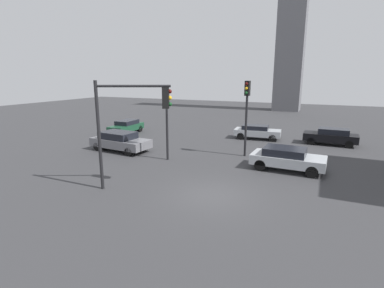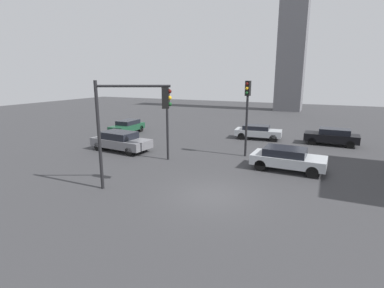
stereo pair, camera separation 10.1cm
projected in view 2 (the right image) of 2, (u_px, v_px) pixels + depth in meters
name	position (u px, v px, depth m)	size (l,w,h in m)	color
ground_plane	(212.00, 195.00, 14.09)	(102.72, 102.72, 0.00)	#38383A
traffic_light_0	(167.00, 111.00, 19.33)	(0.45, 0.48, 4.76)	black
traffic_light_1	(131.00, 113.00, 14.10)	(3.32, 1.68, 5.37)	black
traffic_light_2	(247.00, 105.00, 20.13)	(0.36, 0.48, 5.24)	black
car_1	(127.00, 126.00, 28.98)	(1.72, 4.02, 1.31)	#19472D
car_2	(258.00, 132.00, 26.43)	(4.16, 2.02, 1.25)	#ADB2B7
car_3	(120.00, 141.00, 22.33)	(4.74, 2.36, 1.44)	slate
car_4	(287.00, 158.00, 17.70)	(4.33, 2.12, 1.36)	#ADB2B7
car_5	(332.00, 136.00, 24.18)	(4.17, 1.79, 1.37)	black
skyline_tower	(294.00, 16.00, 45.29)	(4.13, 4.13, 29.04)	slate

